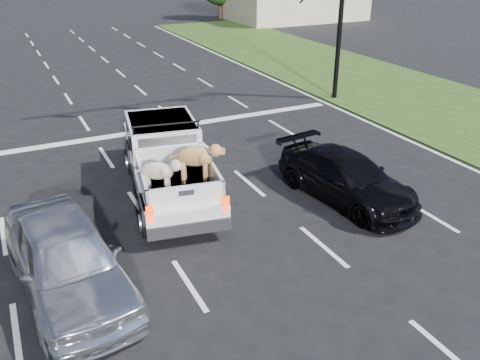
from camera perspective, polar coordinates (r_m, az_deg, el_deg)
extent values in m
plane|color=black|center=(11.89, 2.28, -9.46)|extent=(160.00, 160.00, 0.00)
cube|color=silver|center=(16.32, -13.26, 0.08)|extent=(0.12, 60.00, 0.01)
cube|color=silver|center=(17.31, -2.00, 2.25)|extent=(0.12, 60.00, 0.01)
cube|color=silver|center=(18.89, 7.75, 4.06)|extent=(0.12, 60.00, 0.01)
cube|color=silver|center=(20.98, 15.92, 5.48)|extent=(0.15, 60.00, 0.01)
cube|color=silver|center=(20.31, -11.22, 5.33)|extent=(17.00, 0.45, 0.01)
cube|color=#244013|center=(23.90, 23.60, 6.76)|extent=(8.00, 60.00, 0.06)
cylinder|color=black|center=(24.06, 11.20, 17.01)|extent=(0.22, 0.22, 7.00)
cube|color=beige|center=(50.49, 6.35, 19.48)|extent=(12.00, 7.00, 3.60)
cylinder|color=#332114|center=(51.28, -2.22, 18.88)|extent=(0.44, 0.44, 2.16)
cylinder|color=#332114|center=(55.00, 5.86, 19.21)|extent=(0.44, 0.44, 2.16)
cylinder|color=#332114|center=(58.35, 11.19, 19.23)|extent=(0.44, 0.44, 2.16)
cylinder|color=black|center=(12.94, -10.40, -4.65)|extent=(0.44, 0.85, 0.81)
cylinder|color=black|center=(13.19, -2.33, -3.59)|extent=(0.44, 0.85, 0.81)
cylinder|color=black|center=(16.50, -12.01, 2.01)|extent=(0.44, 0.85, 0.81)
cylinder|color=black|center=(16.70, -5.64, 2.75)|extent=(0.44, 0.85, 0.81)
cube|color=silver|center=(14.69, -7.82, 0.66)|extent=(2.99, 5.95, 0.56)
cube|color=silver|center=(15.65, -8.75, 5.09)|extent=(2.37, 2.77, 0.92)
cube|color=black|center=(14.51, -8.07, 3.63)|extent=(1.64, 0.32, 0.66)
cylinder|color=black|center=(14.42, -8.31, 6.21)|extent=(1.91, 0.39, 0.05)
cube|color=black|center=(13.46, -7.03, -0.53)|extent=(2.35, 3.02, 0.06)
cube|color=silver|center=(13.24, -10.99, 0.21)|extent=(0.56, 2.71, 0.56)
cube|color=silver|center=(13.48, -3.28, 1.13)|extent=(0.56, 2.71, 0.56)
cube|color=silver|center=(12.15, -6.05, -1.82)|extent=(1.89, 0.41, 0.56)
cube|color=#F93305|center=(11.97, -10.09, -3.88)|extent=(0.18, 0.09, 0.43)
cube|color=#F93305|center=(12.23, -1.60, -2.78)|extent=(0.18, 0.09, 0.43)
cube|color=black|center=(12.38, -5.76, -5.22)|extent=(2.08, 0.67, 0.32)
imported|color=silver|center=(11.15, -18.85, -8.45)|extent=(2.44, 5.05, 1.66)
imported|color=black|center=(14.76, 11.85, 0.29)|extent=(2.50, 4.84, 1.34)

